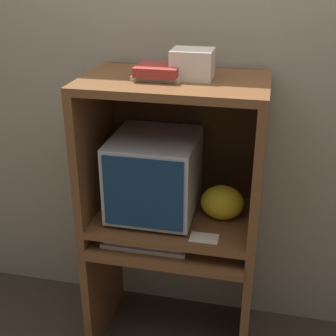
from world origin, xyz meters
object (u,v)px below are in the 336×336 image
object	(u,v)px
crt_monitor	(155,175)
book_stack	(158,72)
mouse	(204,249)
storage_box	(192,64)
snack_bag	(222,202)
keyboard	(146,242)

from	to	relation	value
crt_monitor	book_stack	size ratio (longest dim) A/B	2.09
mouse	storage_box	xyz separation A→B (m)	(-0.10, 0.15, 0.83)
snack_bag	mouse	bearing A→B (deg)	-111.99
snack_bag	book_stack	world-z (taller)	book_stack
keyboard	mouse	world-z (taller)	mouse
crt_monitor	keyboard	distance (m)	0.33
mouse	crt_monitor	bearing A→B (deg)	152.44
keyboard	book_stack	size ratio (longest dim) A/B	1.96
keyboard	book_stack	bearing A→B (deg)	70.66
book_stack	crt_monitor	bearing A→B (deg)	135.40
crt_monitor	mouse	bearing A→B (deg)	-27.56
storage_box	crt_monitor	bearing A→B (deg)	-175.26
mouse	book_stack	size ratio (longest dim) A/B	0.30
crt_monitor	snack_bag	world-z (taller)	crt_monitor
crt_monitor	snack_bag	bearing A→B (deg)	2.19
mouse	book_stack	xyz separation A→B (m)	(-0.24, 0.11, 0.79)
keyboard	storage_box	xyz separation A→B (m)	(0.18, 0.16, 0.83)
snack_bag	storage_box	world-z (taller)	storage_box
book_stack	snack_bag	bearing A→B (deg)	7.98
mouse	storage_box	distance (m)	0.85
crt_monitor	snack_bag	xyz separation A→B (m)	(0.33, 0.01, -0.12)
keyboard	storage_box	bearing A→B (deg)	41.46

